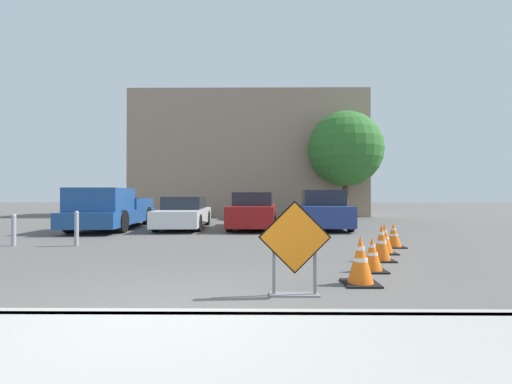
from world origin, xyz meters
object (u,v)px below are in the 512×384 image
Objects in this scene: parked_car_nearest at (184,213)px; bollard_second at (14,229)px; traffic_cone_nearest at (360,260)px; bollard_nearest at (77,227)px; parked_car_third at (323,211)px; parked_car_second at (253,212)px; traffic_cone_second at (372,255)px; road_closed_sign at (295,246)px; pickup_truck at (110,211)px; traffic_cone_third at (382,243)px; traffic_cone_fifth at (394,235)px; traffic_cone_fourth at (384,239)px.

bollard_second is at bearing 52.67° from parked_car_nearest.
bollard_nearest is (-6.48, 3.87, 0.13)m from traffic_cone_nearest.
traffic_cone_nearest is 8.84m from parked_car_third.
parked_car_third is (2.86, 0.05, 0.03)m from parked_car_second.
bollard_second is (-6.38, -4.84, -0.23)m from parked_car_second.
traffic_cone_second is at bearing 62.00° from traffic_cone_nearest.
traffic_cone_second is 0.15× the size of parked_car_second.
traffic_cone_nearest is at bearing -25.31° from bollard_second.
pickup_truck reaches higher than road_closed_sign.
traffic_cone_second is at bearing 109.76° from parked_car_second.
road_closed_sign is at bearing -32.39° from bollard_second.
bollard_nearest is 1.70m from bollard_second.
bollard_nearest is at bearing 149.16° from traffic_cone_nearest.
traffic_cone_third is 0.90× the size of bollard_second.
parked_car_nearest reaches higher than traffic_cone_fifth.
traffic_cone_nearest is 0.18× the size of parked_car_third.
bollard_nearest is (-7.86, 1.11, 0.15)m from traffic_cone_fourth.
traffic_cone_second is at bearing 89.09° from parked_car_third.
traffic_cone_third is at bearing -117.82° from traffic_cone_fifth.
traffic_cone_nearest is 4.21m from traffic_cone_fifth.
traffic_cone_nearest is 0.87× the size of bollard_second.
pickup_truck is at bearing 154.37° from traffic_cone_fifth.
bollard_nearest is (1.03, -4.40, -0.24)m from pickup_truck.
traffic_cone_second is 0.11× the size of pickup_truck.
pickup_truck is 6.59× the size of bollard_second.
parked_car_second is (-2.27, 7.82, 0.39)m from traffic_cone_second.
traffic_cone_nearest is 0.13× the size of pickup_truck.
traffic_cone_fifth is at bearing 130.63° from parked_car_second.
traffic_cone_fourth is 7.94m from bollard_nearest.
parked_car_nearest is (-4.66, 8.85, 0.24)m from traffic_cone_nearest.
parked_car_third is at bearing 32.98° from bollard_nearest.
road_closed_sign is at bearing -125.01° from traffic_cone_fifth.
pickup_truck is at bearing 132.24° from traffic_cone_nearest.
traffic_cone_third is at bearing 50.34° from road_closed_sign.
traffic_cone_fourth is 6.02m from parked_car_third.
road_closed_sign is at bearing 122.37° from pickup_truck.
parked_car_second reaches higher than traffic_cone_third.
parked_car_second is at bearing 106.19° from traffic_cone_second.
road_closed_sign is 4.20m from traffic_cone_fourth.
traffic_cone_second is 7.57m from bollard_nearest.
traffic_cone_nearest is (1.08, 0.63, -0.32)m from road_closed_sign.
pickup_truck is at bearing 9.42° from parked_car_nearest.
bollard_nearest is (-1.81, -4.98, -0.11)m from parked_car_nearest.
parked_car_nearest is 2.87m from parked_car_second.
road_closed_sign is 0.31× the size of parked_car_second.
parked_car_second reaches higher than parked_car_nearest.
traffic_cone_fifth is at bearing -0.83° from bollard_second.
road_closed_sign reaches higher than traffic_cone_fifth.
traffic_cone_third is (0.52, 0.98, 0.08)m from traffic_cone_second.
road_closed_sign is 2.21m from traffic_cone_second.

